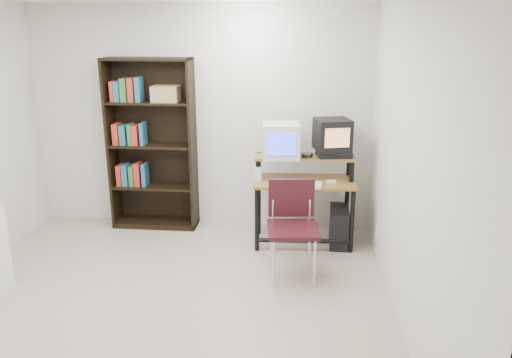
# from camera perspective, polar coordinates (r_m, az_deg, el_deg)

# --- Properties ---
(floor) EXTENTS (4.00, 4.00, 0.01)m
(floor) POSITION_cam_1_polar(r_m,az_deg,el_deg) (4.57, -10.59, -14.13)
(floor) COLOR #AA9E8D
(floor) RESTS_ON ground
(back_wall) EXTENTS (4.00, 0.01, 2.60)m
(back_wall) POSITION_cam_1_polar(r_m,az_deg,el_deg) (5.96, -6.29, 6.87)
(back_wall) COLOR beige
(back_wall) RESTS_ON floor
(front_wall) EXTENTS (4.00, 0.01, 2.60)m
(front_wall) POSITION_cam_1_polar(r_m,az_deg,el_deg) (2.34, -25.35, -11.10)
(front_wall) COLOR beige
(front_wall) RESTS_ON floor
(right_wall) EXTENTS (0.01, 4.00, 2.60)m
(right_wall) POSITION_cam_1_polar(r_m,az_deg,el_deg) (4.00, 17.14, 1.19)
(right_wall) COLOR beige
(right_wall) RESTS_ON floor
(computer_desk) EXTENTS (1.11, 0.59, 0.98)m
(computer_desk) POSITION_cam_1_polar(r_m,az_deg,el_deg) (5.50, 5.51, -0.69)
(computer_desk) COLOR olive
(computer_desk) RESTS_ON floor
(crt_monitor) EXTENTS (0.42, 0.43, 0.37)m
(crt_monitor) POSITION_cam_1_polar(r_m,az_deg,el_deg) (5.44, 2.88, 4.44)
(crt_monitor) COLOR beige
(crt_monitor) RESTS_ON computer_desk
(vcr) EXTENTS (0.39, 0.31, 0.08)m
(vcr) POSITION_cam_1_polar(r_m,az_deg,el_deg) (5.51, 8.87, 2.86)
(vcr) COLOR black
(vcr) RESTS_ON computer_desk
(crt_tv) EXTENTS (0.43, 0.43, 0.34)m
(crt_tv) POSITION_cam_1_polar(r_m,az_deg,el_deg) (5.49, 8.71, 5.05)
(crt_tv) COLOR black
(crt_tv) RESTS_ON vcr
(cd_spindle) EXTENTS (0.13, 0.13, 0.05)m
(cd_spindle) POSITION_cam_1_polar(r_m,az_deg,el_deg) (5.45, 5.88, 2.64)
(cd_spindle) COLOR #26262B
(cd_spindle) RESTS_ON computer_desk
(keyboard) EXTENTS (0.49, 0.27, 0.03)m
(keyboard) POSITION_cam_1_polar(r_m,az_deg,el_deg) (5.31, 5.03, -0.59)
(keyboard) COLOR beige
(keyboard) RESTS_ON computer_desk
(mousepad) EXTENTS (0.26, 0.23, 0.01)m
(mousepad) POSITION_cam_1_polar(r_m,az_deg,el_deg) (5.40, 8.74, -0.59)
(mousepad) COLOR black
(mousepad) RESTS_ON computer_desk
(mouse) EXTENTS (0.11, 0.08, 0.03)m
(mouse) POSITION_cam_1_polar(r_m,az_deg,el_deg) (5.41, 8.58, -0.34)
(mouse) COLOR white
(mouse) RESTS_ON mousepad
(desk_speaker) EXTENTS (0.08, 0.08, 0.17)m
(desk_speaker) POSITION_cam_1_polar(r_m,az_deg,el_deg) (5.42, 0.23, 0.57)
(desk_speaker) COLOR beige
(desk_speaker) RESTS_ON computer_desk
(pc_tower) EXTENTS (0.22, 0.46, 0.42)m
(pc_tower) POSITION_cam_1_polar(r_m,az_deg,el_deg) (5.65, 9.44, -5.37)
(pc_tower) COLOR black
(pc_tower) RESTS_ON floor
(school_chair) EXTENTS (0.52, 0.52, 0.94)m
(school_chair) POSITION_cam_1_polar(r_m,az_deg,el_deg) (4.78, 4.16, -4.56)
(school_chair) COLOR black
(school_chair) RESTS_ON floor
(bookshelf) EXTENTS (1.01, 0.35, 2.01)m
(bookshelf) POSITION_cam_1_polar(r_m,az_deg,el_deg) (6.02, -11.77, 4.01)
(bookshelf) COLOR black
(bookshelf) RESTS_ON floor
(wall_outlet) EXTENTS (0.02, 0.08, 0.12)m
(wall_outlet) POSITION_cam_1_polar(r_m,az_deg,el_deg) (5.39, 13.61, -5.74)
(wall_outlet) COLOR beige
(wall_outlet) RESTS_ON right_wall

